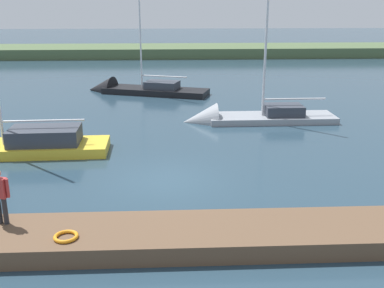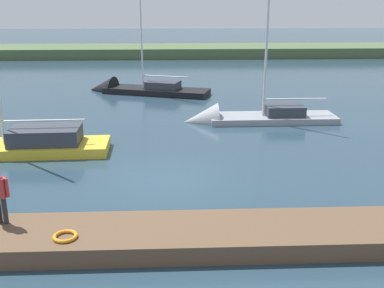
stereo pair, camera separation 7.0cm
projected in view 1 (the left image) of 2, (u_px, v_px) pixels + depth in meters
name	position (u px, v px, depth m)	size (l,w,h in m)	color
ground_plane	(165.00, 180.00, 17.27)	(200.00, 200.00, 0.00)	#263D4C
far_shoreline	(168.00, 56.00, 56.54)	(180.00, 8.00, 2.40)	#4C603D
dock_pier	(164.00, 237.00, 12.60)	(24.99, 2.21, 0.54)	brown
life_ring_buoy	(66.00, 237.00, 11.96)	(0.66, 0.66, 0.10)	orange
sailboat_behind_pier	(135.00, 91.00, 33.63)	(9.48, 4.98, 10.46)	black
sailboat_outer_mooring	(243.00, 120.00, 25.67)	(8.69, 2.23, 10.02)	gray
person_on_dock	(0.00, 193.00, 12.49)	(0.61, 0.33, 1.63)	#28282D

